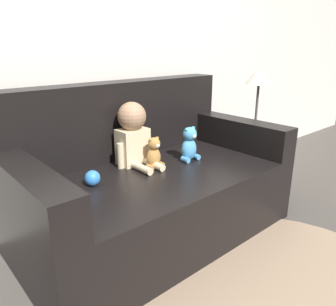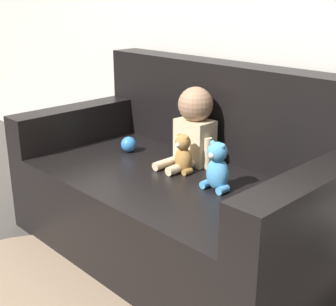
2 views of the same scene
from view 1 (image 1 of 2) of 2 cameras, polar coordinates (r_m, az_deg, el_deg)
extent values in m
plane|color=#4C4742|center=(2.21, -2.24, -13.56)|extent=(12.00, 12.00, 0.00)
cube|color=silver|center=(2.34, -11.88, 21.21)|extent=(8.00, 0.05, 2.60)
cube|color=black|center=(2.10, -2.31, -8.50)|extent=(1.67, 0.93, 0.44)
cube|color=black|center=(2.24, -8.61, 5.77)|extent=(1.67, 0.18, 0.50)
cube|color=black|center=(1.65, -23.43, -5.52)|extent=(0.16, 0.93, 0.22)
cube|color=black|center=(2.50, 11.16, 3.58)|extent=(0.16, 0.93, 0.22)
cube|color=beige|center=(2.10, -6.14, 1.15)|extent=(0.19, 0.13, 0.23)
sphere|color=#A37A5B|center=(2.05, -6.32, 6.37)|extent=(0.18, 0.18, 0.18)
cylinder|color=beige|center=(1.98, -4.60, -2.64)|extent=(0.04, 0.17, 0.04)
cylinder|color=beige|center=(2.04, -2.48, -2.02)|extent=(0.04, 0.17, 0.04)
cylinder|color=beige|center=(2.03, -8.25, -0.50)|extent=(0.04, 0.04, 0.16)
cylinder|color=beige|center=(2.15, -3.46, 0.72)|extent=(0.04, 0.04, 0.16)
ellipsoid|color=#AD7A3D|center=(2.04, -2.52, -0.78)|extent=(0.09, 0.08, 0.13)
sphere|color=#AD7A3D|center=(2.01, -2.45, 1.64)|extent=(0.08, 0.08, 0.08)
sphere|color=#AD7A3D|center=(1.98, -3.03, 2.30)|extent=(0.02, 0.02, 0.02)
sphere|color=#AD7A3D|center=(2.01, -1.90, 2.57)|extent=(0.02, 0.02, 0.02)
sphere|color=beige|center=(1.98, -1.88, 1.28)|extent=(0.03, 0.03, 0.03)
cylinder|color=#AD7A3D|center=(2.02, -3.12, -2.45)|extent=(0.03, 0.05, 0.03)
cylinder|color=#AD7A3D|center=(2.07, -1.31, -1.91)|extent=(0.03, 0.05, 0.03)
ellipsoid|color=#4C9EDB|center=(2.16, 3.65, 0.65)|extent=(0.11, 0.09, 0.15)
sphere|color=#4C9EDB|center=(2.13, 3.83, 3.33)|extent=(0.09, 0.09, 0.09)
sphere|color=#4C9EDB|center=(2.10, 3.28, 4.09)|extent=(0.03, 0.03, 0.03)
sphere|color=#4C9EDB|center=(2.14, 4.40, 4.34)|extent=(0.03, 0.03, 0.03)
sphere|color=beige|center=(2.11, 4.52, 2.96)|extent=(0.03, 0.03, 0.03)
cylinder|color=#4C9EDB|center=(2.14, 3.06, -1.16)|extent=(0.04, 0.06, 0.04)
cylinder|color=#4C9EDB|center=(2.20, 4.87, -0.60)|extent=(0.04, 0.06, 0.04)
sphere|color=#337FDB|center=(1.83, -13.02, -4.28)|extent=(0.09, 0.09, 0.09)
cylinder|color=gray|center=(1.79, 19.15, -23.32)|extent=(1.64, 1.64, 0.01)
cylinder|color=#332D28|center=(2.81, 14.91, 4.43)|extent=(0.32, 0.32, 0.02)
cylinder|color=#332D28|center=(2.88, 14.48, -0.74)|extent=(0.04, 0.04, 0.51)
cylinder|color=#4C4742|center=(2.80, 14.95, 4.98)|extent=(0.12, 0.12, 0.03)
cylinder|color=#4C4742|center=(2.77, 15.24, 8.34)|extent=(0.02, 0.02, 0.30)
cone|color=beige|center=(2.74, 15.62, 12.82)|extent=(0.22, 0.22, 0.13)
camera|label=2|loc=(2.71, 52.06, 14.06)|focal=50.00mm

